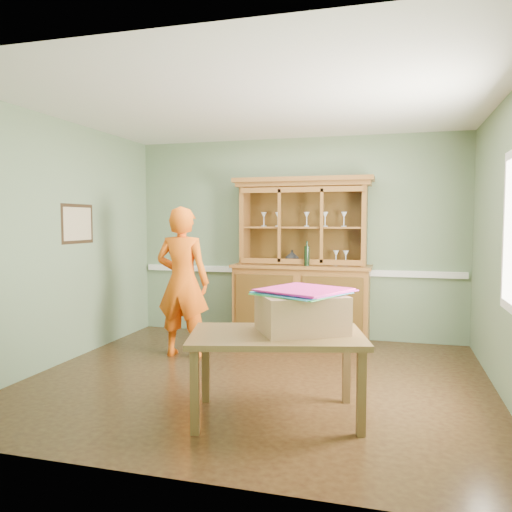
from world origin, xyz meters
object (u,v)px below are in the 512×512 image
(dining_table, at_px, (277,343))
(cardboard_box, at_px, (301,313))
(person, at_px, (183,282))
(china_hutch, at_px, (302,284))

(dining_table, relative_size, cardboard_box, 2.34)
(cardboard_box, distance_m, person, 2.17)
(person, bearing_deg, cardboard_box, 138.94)
(dining_table, bearing_deg, person, 120.19)
(cardboard_box, height_order, person, person)
(cardboard_box, bearing_deg, china_hutch, 100.19)
(china_hutch, height_order, dining_table, china_hutch)
(china_hutch, distance_m, cardboard_box, 2.58)
(person, bearing_deg, dining_table, 133.60)
(china_hutch, height_order, cardboard_box, china_hutch)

